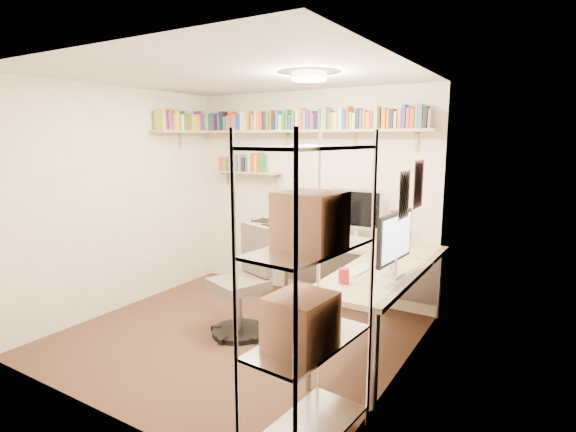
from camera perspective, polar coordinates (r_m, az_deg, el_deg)
name	(u,v)px	position (r m, az deg, el deg)	size (l,w,h in m)	color
ground	(236,336)	(4.65, -6.67, -14.84)	(3.20, 3.20, 0.00)	#3F261B
room_shell	(233,180)	(4.24, -7.03, 4.51)	(3.24, 3.04, 2.52)	beige
wall_shelves	(270,130)	(5.53, -2.26, 10.87)	(3.12, 1.09, 0.80)	tan
corner_desk	(341,248)	(4.82, 6.79, -4.03)	(2.13, 2.07, 1.38)	tan
office_chair	(244,289)	(4.54, -5.62, -9.20)	(0.62, 0.62, 1.09)	black
wire_rack	(306,279)	(2.63, 2.36, -8.04)	(0.50, 0.90, 1.99)	silver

